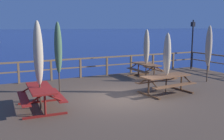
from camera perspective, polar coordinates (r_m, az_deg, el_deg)
ground_plane at (r=10.80m, az=1.72°, el=-10.15°), size 600.00×600.00×0.00m
wooden_deck at (r=10.67m, az=1.73°, el=-8.07°), size 16.50×9.37×0.83m
railing_waterside_far at (r=14.46m, az=-6.90°, el=1.24°), size 16.30×0.10×1.09m
picnic_table_back_left at (r=9.26m, az=-15.26°, el=-4.89°), size 1.51×2.10×0.78m
picnic_table_front_left at (r=14.57m, az=7.41°, el=0.56°), size 1.42×1.92×0.78m
picnic_table_back_right at (r=11.29m, az=11.62°, el=-2.14°), size 2.29×1.55×0.78m
patio_umbrella_tall_mid_right at (r=9.05m, az=-15.75°, el=3.44°), size 0.32×0.32×3.00m
patio_umbrella_short_front at (r=14.48m, az=7.52°, el=4.99°), size 0.32×0.32×2.65m
patio_umbrella_short_back at (r=11.20m, az=11.91°, el=3.21°), size 0.32×0.32×2.55m
patio_umbrella_tall_front at (r=14.02m, az=20.30°, el=4.85°), size 0.32×0.32×2.85m
patio_umbrella_short_mid at (r=11.21m, az=-11.64°, el=4.71°), size 0.32×0.32×3.00m
lamp_post_hooked at (r=17.74m, az=17.11°, el=6.87°), size 0.54×0.53×3.20m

